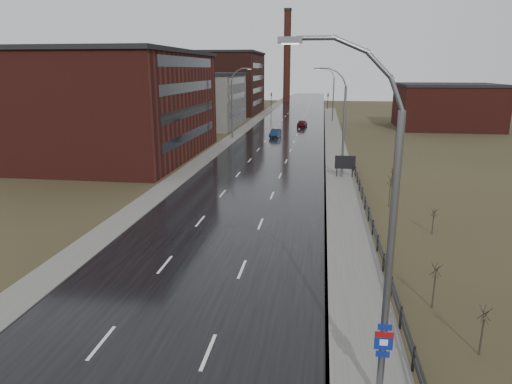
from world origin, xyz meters
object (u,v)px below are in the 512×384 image
(billboard, at_px, (345,163))
(car_near, at_px, (275,133))
(streetlight_main, at_px, (381,239))
(car_far, at_px, (302,124))

(billboard, xyz_separation_m, car_near, (-10.25, 28.92, -1.00))
(car_near, bearing_deg, streetlight_main, -76.10)
(billboard, relative_size, car_near, 0.60)
(streetlight_main, xyz_separation_m, billboard, (0.63, 33.92, -4.39))
(billboard, bearing_deg, car_near, 109.52)
(streetlight_main, distance_m, car_near, 63.79)
(car_near, distance_m, car_far, 15.39)
(streetlight_main, relative_size, car_far, 2.96)
(streetlight_main, height_order, billboard, streetlight_main)
(car_far, bearing_deg, streetlight_main, 100.61)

